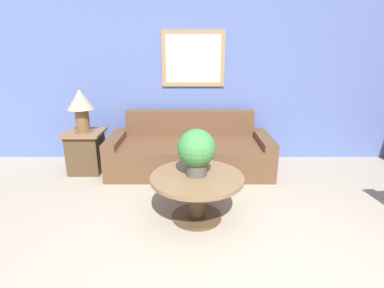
{
  "coord_description": "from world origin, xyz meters",
  "views": [
    {
      "loc": [
        -0.59,
        -1.46,
        1.7
      ],
      "look_at": [
        -0.58,
        2.03,
        0.58
      ],
      "focal_mm": 28.0,
      "sensor_mm": 36.0,
      "label": 1
    }
  ],
  "objects_px": {
    "table_lamp": "(80,105)",
    "potted_plant_on_table": "(196,150)",
    "coffee_table": "(196,188)",
    "couch_main": "(189,152)",
    "side_table": "(85,151)"
  },
  "relations": [
    {
      "from": "table_lamp",
      "to": "potted_plant_on_table",
      "type": "relative_size",
      "value": 1.24
    },
    {
      "from": "coffee_table",
      "to": "potted_plant_on_table",
      "type": "xyz_separation_m",
      "value": [
        -0.01,
        0.03,
        0.39
      ]
    },
    {
      "from": "couch_main",
      "to": "potted_plant_on_table",
      "type": "distance_m",
      "value": 1.35
    },
    {
      "from": "side_table",
      "to": "table_lamp",
      "type": "distance_m",
      "value": 0.67
    },
    {
      "from": "couch_main",
      "to": "potted_plant_on_table",
      "type": "height_order",
      "value": "potted_plant_on_table"
    },
    {
      "from": "side_table",
      "to": "potted_plant_on_table",
      "type": "xyz_separation_m",
      "value": [
        1.56,
        -1.22,
        0.44
      ]
    },
    {
      "from": "table_lamp",
      "to": "coffee_table",
      "type": "bearing_deg",
      "value": -38.84
    },
    {
      "from": "table_lamp",
      "to": "side_table",
      "type": "bearing_deg",
      "value": -90.0
    },
    {
      "from": "coffee_table",
      "to": "table_lamp",
      "type": "height_order",
      "value": "table_lamp"
    },
    {
      "from": "side_table",
      "to": "potted_plant_on_table",
      "type": "height_order",
      "value": "potted_plant_on_table"
    },
    {
      "from": "coffee_table",
      "to": "table_lamp",
      "type": "relative_size",
      "value": 1.61
    },
    {
      "from": "potted_plant_on_table",
      "to": "coffee_table",
      "type": "bearing_deg",
      "value": -80.16
    },
    {
      "from": "side_table",
      "to": "potted_plant_on_table",
      "type": "distance_m",
      "value": 2.03
    },
    {
      "from": "side_table",
      "to": "table_lamp",
      "type": "xyz_separation_m",
      "value": [
        0.0,
        0.0,
        0.67
      ]
    },
    {
      "from": "coffee_table",
      "to": "side_table",
      "type": "relative_size",
      "value": 1.6
    }
  ]
}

